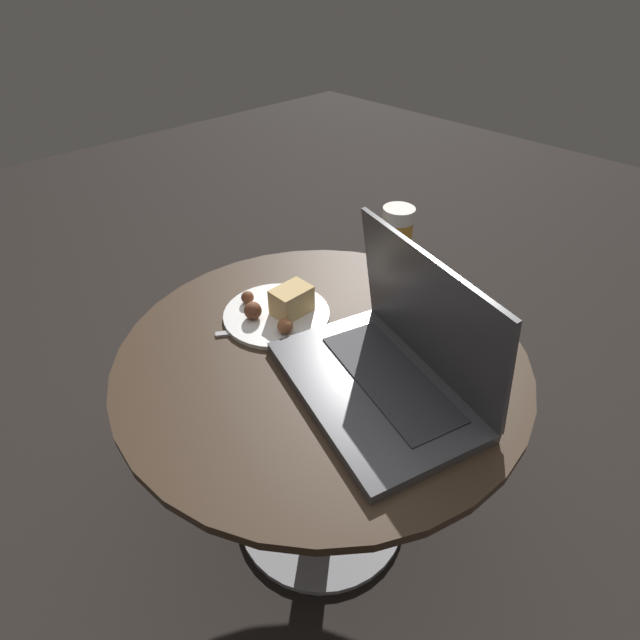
# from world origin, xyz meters

# --- Properties ---
(ground_plane) EXTENTS (6.00, 6.00, 0.00)m
(ground_plane) POSITION_xyz_m (0.00, 0.00, 0.00)
(ground_plane) COLOR black
(table) EXTENTS (0.74, 0.74, 0.51)m
(table) POSITION_xyz_m (0.00, 0.00, 0.38)
(table) COLOR #9E9EA3
(table) RESTS_ON ground_plane
(laptop) EXTENTS (0.40, 0.32, 0.24)m
(laptop) POSITION_xyz_m (0.14, 0.02, 0.56)
(laptop) COLOR #47474C
(laptop) RESTS_ON table
(beer_glass) EXTENTS (0.06, 0.06, 0.21)m
(beer_glass) POSITION_xyz_m (-0.01, 0.20, 0.62)
(beer_glass) COLOR gold
(beer_glass) RESTS_ON table
(snack_plate) EXTENTS (0.21, 0.21, 0.06)m
(snack_plate) POSITION_xyz_m (-0.13, 0.01, 0.53)
(snack_plate) COLOR white
(snack_plate) RESTS_ON table
(fork) EXTENTS (0.12, 0.17, 0.00)m
(fork) POSITION_xyz_m (-0.11, -0.02, 0.52)
(fork) COLOR #B2B2B7
(fork) RESTS_ON table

